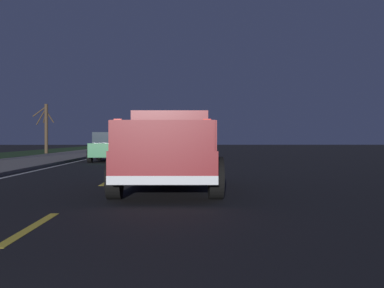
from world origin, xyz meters
name	(u,v)px	position (x,y,z in m)	size (l,w,h in m)	color
ground	(145,159)	(27.00, 0.00, 0.00)	(144.00, 144.00, 0.00)	black
sidewalk_shoulder	(47,158)	(27.00, 5.70, 0.06)	(108.00, 4.00, 0.12)	slate
lane_markings	(107,158)	(29.33, 2.55, 0.00)	(108.00, 3.54, 0.01)	yellow
pickup_truck	(170,151)	(10.67, -1.76, 0.91)	(5.47, 2.37, 1.87)	maroon
sedan_red	(178,144)	(38.05, -1.93, 0.78)	(4.45, 2.11, 1.54)	maroon
sedan_silver	(178,146)	(26.06, -1.95, 0.78)	(4.41, 2.03, 1.54)	#B2B5BA
sedan_green	(111,147)	(24.66, 1.63, 0.78)	(4.43, 2.07, 1.54)	#14592D
bare_tree_far	(46,127)	(38.90, 9.08, 2.23)	(1.14, 1.67, 4.11)	#423323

